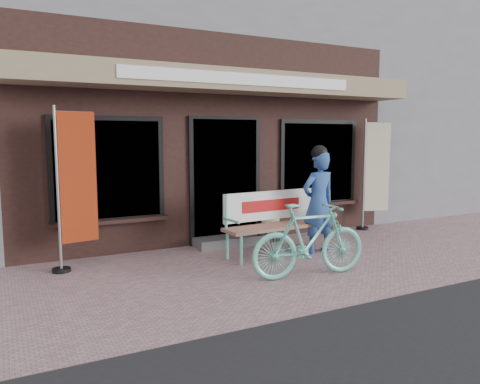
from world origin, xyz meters
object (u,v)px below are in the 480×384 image
person (318,200)px  bicycle (310,240)px  nobori_red (75,186)px  nobori_cream (375,173)px  bench (275,217)px  menu_stand (269,217)px

person → bicycle: size_ratio=1.04×
nobori_red → nobori_cream: (5.73, 0.24, -0.04)m
bench → menu_stand: bearing=62.4°
bench → bicycle: bearing=-104.9°
bench → bicycle: bicycle is taller
person → menu_stand: size_ratio=1.91×
bench → nobori_cream: bearing=11.6°
person → bicycle: 1.41m
nobori_cream → menu_stand: size_ratio=2.44×
nobori_red → nobori_cream: 5.73m
menu_stand → nobori_cream: bearing=-6.5°
menu_stand → bench: bearing=-121.8°
bench → nobori_cream: (2.79, 0.77, 0.55)m
bench → menu_stand: (0.31, 0.70, -0.12)m
bicycle → menu_stand: bearing=-9.3°
bench → person: 0.75m
nobori_red → nobori_cream: bearing=-8.2°
person → nobori_red: bearing=166.3°
bench → person: size_ratio=1.08×
bench → person: person is taller
person → nobori_red: size_ratio=0.76×
nobori_cream → menu_stand: (-2.48, -0.06, -0.68)m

